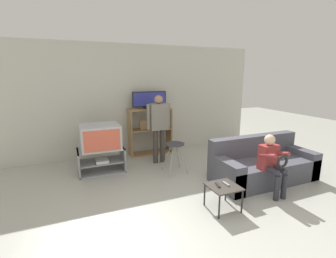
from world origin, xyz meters
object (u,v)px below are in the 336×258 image
(television_flat, at_px, (149,100))
(couch, at_px, (262,165))
(television_main, at_px, (100,137))
(person_standing_adult, at_px, (159,123))
(folding_stool, at_px, (175,148))
(person_seated_child, at_px, (272,160))
(tv_stand, at_px, (101,160))
(media_shelf, at_px, (150,131))
(snack_table, at_px, (223,189))
(remote_control_black, at_px, (218,185))
(remote_control_white, at_px, (226,184))

(television_flat, height_order, couch, television_flat)
(television_main, bearing_deg, person_standing_adult, 1.46)
(folding_stool, bearing_deg, person_seated_child, -52.65)
(tv_stand, relative_size, media_shelf, 0.79)
(snack_table, bearing_deg, remote_control_black, 155.34)
(person_seated_child, bearing_deg, television_flat, 113.01)
(media_shelf, height_order, person_seated_child, media_shelf)
(media_shelf, relative_size, person_seated_child, 1.15)
(television_flat, distance_m, couch, 2.84)
(media_shelf, height_order, person_standing_adult, person_standing_adult)
(remote_control_white, relative_size, person_seated_child, 0.15)
(tv_stand, height_order, television_main, television_main)
(media_shelf, relative_size, snack_table, 2.63)
(media_shelf, bearing_deg, folding_stool, -86.73)
(couch, height_order, person_standing_adult, person_standing_adult)
(television_main, height_order, person_standing_adult, person_standing_adult)
(remote_control_white, xyz_separation_m, person_seated_child, (0.93, 0.09, 0.20))
(television_main, distance_m, person_standing_adult, 1.26)
(snack_table, relative_size, person_standing_adult, 0.29)
(tv_stand, relative_size, couch, 0.47)
(tv_stand, distance_m, television_flat, 1.80)
(folding_stool, relative_size, person_seated_child, 0.62)
(television_main, height_order, folding_stool, television_main)
(remote_control_black, distance_m, couch, 1.46)
(snack_table, bearing_deg, television_main, 123.50)
(folding_stool, distance_m, remote_control_white, 1.50)
(television_main, relative_size, couch, 0.39)
(television_main, bearing_deg, television_flat, 28.35)
(media_shelf, bearing_deg, person_seated_child, -67.05)
(folding_stool, xyz_separation_m, snack_table, (0.08, -1.51, -0.18))
(folding_stool, bearing_deg, person_standing_adult, 97.58)
(person_seated_child, bearing_deg, folding_stool, 127.35)
(media_shelf, bearing_deg, television_flat, -177.09)
(snack_table, height_order, person_standing_adult, person_standing_adult)
(media_shelf, xyz_separation_m, couch, (1.43, -2.22, -0.30))
(television_flat, distance_m, snack_table, 2.99)
(tv_stand, relative_size, television_flat, 1.08)
(couch, bearing_deg, media_shelf, 122.72)
(remote_control_black, bearing_deg, person_standing_adult, 107.10)
(folding_stool, height_order, person_standing_adult, person_standing_adult)
(couch, bearing_deg, television_main, 150.07)
(media_shelf, relative_size, remote_control_black, 7.80)
(media_shelf, distance_m, remote_control_black, 2.79)
(tv_stand, relative_size, remote_control_black, 6.19)
(television_flat, distance_m, folding_stool, 1.54)
(tv_stand, relative_size, remote_control_white, 6.19)
(tv_stand, xyz_separation_m, television_main, (0.00, 0.02, 0.48))
(snack_table, bearing_deg, television_flat, 93.23)
(television_flat, bearing_deg, couch, -57.22)
(couch, xyz_separation_m, person_seated_child, (-0.29, -0.48, 0.30))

